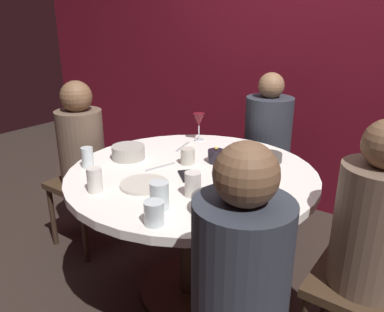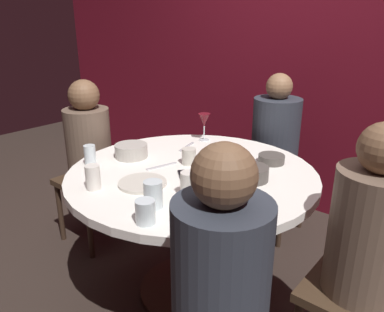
{
  "view_description": "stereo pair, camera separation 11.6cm",
  "coord_description": "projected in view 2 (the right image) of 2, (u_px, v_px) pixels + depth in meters",
  "views": [
    {
      "loc": [
        1.06,
        -1.45,
        1.49
      ],
      "look_at": [
        0.0,
        0.0,
        0.84
      ],
      "focal_mm": 35.23,
      "sensor_mm": 36.0,
      "label": 1
    },
    {
      "loc": [
        1.15,
        -1.38,
        1.49
      ],
      "look_at": [
        0.0,
        0.0,
        0.84
      ],
      "focal_mm": 35.23,
      "sensor_mm": 36.0,
      "label": 2
    }
  ],
  "objects": [
    {
      "name": "bowl_salad_center",
      "position": [
        211.0,
        205.0,
        1.51
      ],
      "size": [
        0.21,
        0.21,
        0.07
      ],
      "primitive_type": "cylinder",
      "color": "#4C4742",
      "rests_on": "dining_table"
    },
    {
      "name": "wine_glass",
      "position": [
        204.0,
        121.0,
        2.38
      ],
      "size": [
        0.08,
        0.08,
        0.18
      ],
      "color": "silver",
      "rests_on": "dining_table"
    },
    {
      "name": "cell_phone",
      "position": [
        186.0,
        176.0,
        1.87
      ],
      "size": [
        0.15,
        0.14,
        0.01
      ],
      "primitive_type": "cube",
      "rotation": [
        0.0,
        0.0,
        0.86
      ],
      "color": "black",
      "rests_on": "dining_table"
    },
    {
      "name": "back_wall",
      "position": [
        317.0,
        46.0,
        2.81
      ],
      "size": [
        6.0,
        0.1,
        2.6
      ],
      "primitive_type": "cube",
      "color": "maroon",
      "rests_on": "ground"
    },
    {
      "name": "seated_diner_right",
      "position": [
        369.0,
        236.0,
        1.43
      ],
      "size": [
        0.4,
        0.4,
        1.16
      ],
      "rotation": [
        0.0,
        0.0,
        3.14
      ],
      "color": "#3F2D1E",
      "rests_on": "ground"
    },
    {
      "name": "seated_diner_left",
      "position": [
        89.0,
        145.0,
        2.49
      ],
      "size": [
        0.4,
        0.4,
        1.14
      ],
      "rotation": [
        0.0,
        0.0,
        6.28
      ],
      "color": "#3F2D1E",
      "rests_on": "ground"
    },
    {
      "name": "bowl_small_white",
      "position": [
        271.0,
        159.0,
        2.04
      ],
      "size": [
        0.14,
        0.14,
        0.05
      ],
      "primitive_type": "cylinder",
      "color": "#4C4742",
      "rests_on": "dining_table"
    },
    {
      "name": "seated_diner_front_right",
      "position": [
        220.0,
        294.0,
        1.1
      ],
      "size": [
        0.57,
        0.57,
        1.2
      ],
      "rotation": [
        0.0,
        0.0,
        2.36
      ],
      "color": "#3F2D1E",
      "rests_on": "ground"
    },
    {
      "name": "ground_plane",
      "position": [
        192.0,
        290.0,
        2.2
      ],
      "size": [
        8.0,
        8.0,
        0.0
      ],
      "primitive_type": "plane",
      "color": "#2D231E"
    },
    {
      "name": "candle_holder",
      "position": [
        218.0,
        157.0,
        2.03
      ],
      "size": [
        0.09,
        0.09,
        0.09
      ],
      "color": "black",
      "rests_on": "dining_table"
    },
    {
      "name": "seated_diner_back",
      "position": [
        275.0,
        138.0,
        2.6
      ],
      "size": [
        0.4,
        0.4,
        1.16
      ],
      "rotation": [
        0.0,
        0.0,
        4.71
      ],
      "color": "#3F2D1E",
      "rests_on": "ground"
    },
    {
      "name": "bowl_serving_large",
      "position": [
        131.0,
        151.0,
        2.12
      ],
      "size": [
        0.18,
        0.18,
        0.07
      ],
      "primitive_type": "cylinder",
      "color": "#B2ADA3",
      "rests_on": "dining_table"
    },
    {
      "name": "cup_center_front",
      "position": [
        189.0,
        156.0,
        2.01
      ],
      "size": [
        0.08,
        0.08,
        0.09
      ],
      "primitive_type": "cylinder",
      "color": "beige",
      "rests_on": "dining_table"
    },
    {
      "name": "fork_near_plate",
      "position": [
        187.0,
        147.0,
        2.29
      ],
      "size": [
        0.06,
        0.18,
        0.01
      ],
      "primitive_type": "cube",
      "rotation": [
        0.0,
        0.0,
        0.24
      ],
      "color": "#B7B7BC",
      "rests_on": "dining_table"
    },
    {
      "name": "cup_near_candle",
      "position": [
        188.0,
        184.0,
        1.64
      ],
      "size": [
        0.07,
        0.07,
        0.11
      ],
      "primitive_type": "cylinder",
      "color": "silver",
      "rests_on": "dining_table"
    },
    {
      "name": "cup_far_edge",
      "position": [
        145.0,
        212.0,
        1.43
      ],
      "size": [
        0.08,
        0.08,
        0.09
      ],
      "primitive_type": "cylinder",
      "color": "silver",
      "rests_on": "dining_table"
    },
    {
      "name": "cup_beside_wine",
      "position": [
        90.0,
        155.0,
        2.0
      ],
      "size": [
        0.06,
        0.06,
        0.11
      ],
      "primitive_type": "cylinder",
      "color": "silver",
      "rests_on": "dining_table"
    },
    {
      "name": "dinner_plate",
      "position": [
        142.0,
        183.0,
        1.77
      ],
      "size": [
        0.23,
        0.23,
        0.01
      ],
      "primitive_type": "cylinder",
      "color": "beige",
      "rests_on": "dining_table"
    },
    {
      "name": "dining_table",
      "position": [
        192.0,
        199.0,
        2.0
      ],
      "size": [
        1.28,
        1.28,
        0.76
      ],
      "color": "white",
      "rests_on": "ground"
    },
    {
      "name": "knife_near_plate",
      "position": [
        162.0,
        166.0,
        1.99
      ],
      "size": [
        0.07,
        0.18,
        0.01
      ],
      "primitive_type": "cube",
      "rotation": [
        0.0,
        0.0,
        -0.29
      ],
      "color": "#B7B7BC",
      "rests_on": "dining_table"
    },
    {
      "name": "bowl_sauce_side",
      "position": [
        251.0,
        173.0,
        1.82
      ],
      "size": [
        0.17,
        0.17,
        0.07
      ],
      "primitive_type": "cylinder",
      "color": "#4C4742",
      "rests_on": "dining_table"
    },
    {
      "name": "cup_by_left_diner",
      "position": [
        93.0,
        177.0,
        1.71
      ],
      "size": [
        0.07,
        0.07,
        0.11
      ],
      "primitive_type": "cylinder",
      "color": "silver",
      "rests_on": "dining_table"
    },
    {
      "name": "cup_by_right_diner",
      "position": [
        153.0,
        195.0,
        1.54
      ],
      "size": [
        0.08,
        0.08,
        0.12
      ],
      "primitive_type": "cylinder",
      "color": "silver",
      "rests_on": "dining_table"
    }
  ]
}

